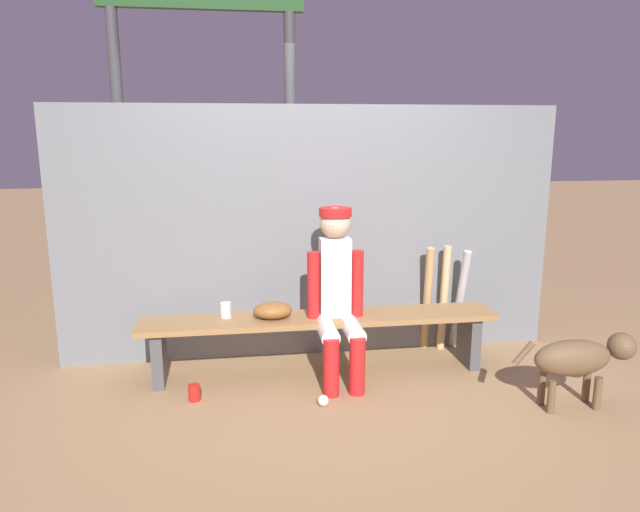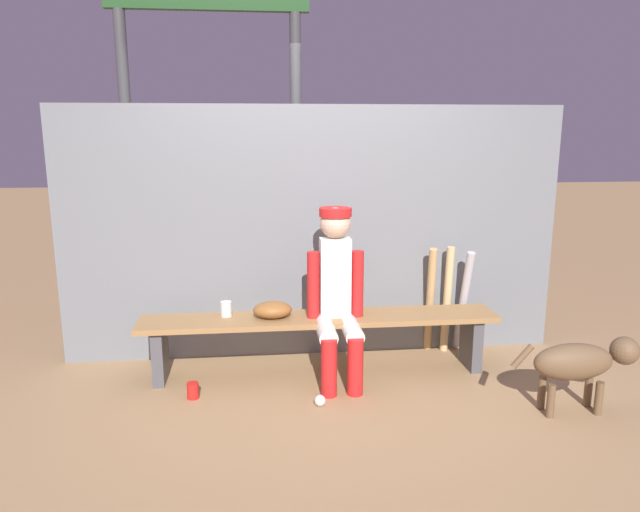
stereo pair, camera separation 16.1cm
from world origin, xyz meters
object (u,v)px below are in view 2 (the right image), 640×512
at_px(player_seated, 337,290).
at_px(baseball_glove, 273,310).
at_px(scoreboard, 215,19).
at_px(bat_wood_tan, 430,300).
at_px(dog, 582,362).
at_px(bat_wood_natural, 447,300).
at_px(dugout_bench, 320,328).
at_px(bat_aluminum_silver, 463,301).
at_px(cup_on_bench, 226,309).
at_px(baseball, 320,400).
at_px(cup_on_ground, 193,391).

bearing_deg(player_seated, baseball_glove, 167.14).
relative_size(baseball_glove, scoreboard, 0.07).
relative_size(bat_wood_tan, dog, 1.05).
relative_size(player_seated, bat_wood_natural, 1.41).
xyz_separation_m(dugout_bench, bat_wood_natural, (1.06, 0.32, 0.09)).
relative_size(dugout_bench, bat_wood_tan, 2.96).
distance_m(dugout_bench, bat_aluminum_silver, 1.23).
xyz_separation_m(bat_aluminum_silver, dog, (0.39, -1.07, -0.09)).
height_order(dugout_bench, cup_on_bench, cup_on_bench).
height_order(player_seated, bat_aluminum_silver, player_seated).
height_order(dugout_bench, player_seated, player_seated).
xyz_separation_m(player_seated, bat_wood_natural, (0.95, 0.42, -0.23)).
bearing_deg(bat_wood_tan, bat_wood_natural, -3.37).
height_order(baseball_glove, baseball, baseball_glove).
relative_size(dugout_bench, cup_on_bench, 23.73).
height_order(bat_aluminum_silver, cup_on_ground, bat_aluminum_silver).
bearing_deg(bat_wood_natural, bat_wood_tan, 176.63).
xyz_separation_m(bat_wood_tan, cup_on_ground, (-1.82, -0.65, -0.38)).
bearing_deg(player_seated, cup_on_ground, -167.80).
height_order(cup_on_ground, cup_on_bench, cup_on_bench).
relative_size(player_seated, scoreboard, 0.32).
bearing_deg(baseball_glove, player_seated, -12.86).
relative_size(bat_wood_tan, bat_wood_natural, 1.01).
bearing_deg(dog, baseball_glove, 158.14).
bearing_deg(baseball_glove, scoreboard, 108.14).
bearing_deg(bat_wood_tan, player_seated, -152.17).
relative_size(dugout_bench, scoreboard, 0.67).
xyz_separation_m(cup_on_bench, dog, (2.26, -0.85, -0.16)).
xyz_separation_m(dugout_bench, dog, (1.58, -0.77, -0.01)).
xyz_separation_m(player_seated, cup_on_ground, (-1.01, -0.22, -0.61)).
bearing_deg(dog, baseball, 171.38).
distance_m(bat_wood_natural, dog, 1.22).
height_order(dugout_bench, baseball, dugout_bench).
height_order(bat_wood_tan, bat_aluminum_silver, bat_wood_tan).
xyz_separation_m(scoreboard, dog, (2.34, -2.02, -2.35)).
height_order(cup_on_bench, dog, cup_on_bench).
bearing_deg(cup_on_ground, bat_wood_natural, 18.08).
bearing_deg(dog, bat_wood_natural, 115.55).
bearing_deg(player_seated, cup_on_bench, 167.18).
height_order(bat_wood_natural, cup_on_ground, bat_wood_natural).
bearing_deg(dugout_bench, cup_on_ground, -160.31).
xyz_separation_m(bat_aluminum_silver, baseball, (-1.25, -0.83, -0.39)).
xyz_separation_m(bat_wood_natural, bat_aluminum_silver, (0.13, -0.02, -0.01)).
height_order(dugout_bench, cup_on_ground, dugout_bench).
bearing_deg(dog, scoreboard, 139.12).
bearing_deg(cup_on_ground, bat_wood_tan, 19.57).
relative_size(baseball, cup_on_bench, 0.67).
bearing_deg(dugout_bench, baseball_glove, 180.00).
bearing_deg(bat_aluminum_silver, bat_wood_tan, 174.43).
distance_m(cup_on_ground, cup_on_bench, 0.63).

